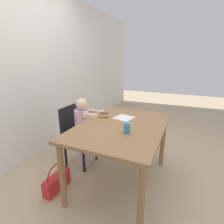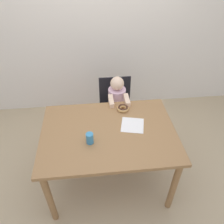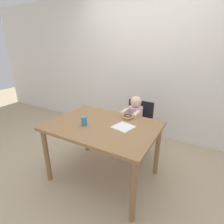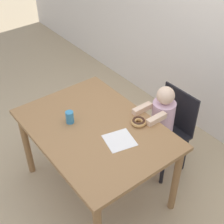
# 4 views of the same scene
# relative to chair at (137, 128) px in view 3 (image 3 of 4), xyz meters

# --- Properties ---
(ground_plane) EXTENTS (12.00, 12.00, 0.00)m
(ground_plane) POSITION_rel_chair_xyz_m (-0.16, -0.72, -0.44)
(ground_plane) COLOR tan
(wall_back) EXTENTS (8.00, 0.05, 2.50)m
(wall_back) POSITION_rel_chair_xyz_m (-0.16, 0.74, 0.81)
(wall_back) COLOR silver
(wall_back) RESTS_ON ground_plane
(dining_table) EXTENTS (1.26, 0.91, 0.75)m
(dining_table) POSITION_rel_chair_xyz_m (-0.16, -0.72, 0.22)
(dining_table) COLOR olive
(dining_table) RESTS_ON ground_plane
(chair) EXTENTS (0.39, 0.36, 0.84)m
(chair) POSITION_rel_chair_xyz_m (0.00, 0.00, 0.00)
(chair) COLOR black
(chair) RESTS_ON ground_plane
(child_figure) EXTENTS (0.22, 0.37, 0.96)m
(child_figure) POSITION_rel_chair_xyz_m (0.00, -0.11, 0.06)
(child_figure) COLOR silver
(child_figure) RESTS_ON ground_plane
(donut) EXTENTS (0.12, 0.12, 0.04)m
(donut) POSITION_rel_chair_xyz_m (0.02, -0.42, 0.33)
(donut) COLOR tan
(donut) RESTS_ON dining_table
(napkin) EXTENTS (0.26, 0.26, 0.00)m
(napkin) POSITION_rel_chair_xyz_m (0.08, -0.66, 0.31)
(napkin) COLOR white
(napkin) RESTS_ON dining_table
(handbag) EXTENTS (0.36, 0.10, 0.33)m
(handbag) POSITION_rel_chair_xyz_m (-0.57, -0.10, -0.33)
(handbag) COLOR red
(handbag) RESTS_ON ground_plane
(cup) EXTENTS (0.07, 0.07, 0.10)m
(cup) POSITION_rel_chair_xyz_m (-0.33, -0.84, 0.36)
(cup) COLOR teal
(cup) RESTS_ON dining_table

